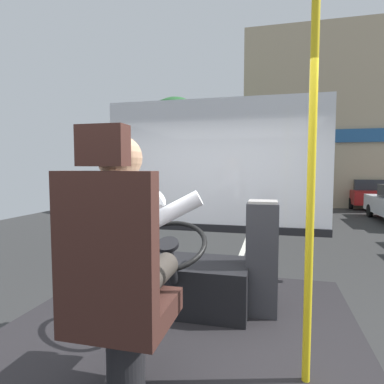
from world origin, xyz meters
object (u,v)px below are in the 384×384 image
at_px(bus_driver, 127,239).
at_px(parked_car_red, 363,192).
at_px(driver_seat, 117,290).
at_px(steering_console, 183,282).
at_px(fare_box, 262,258).
at_px(handrail_pole, 311,192).

distance_m(bus_driver, parked_car_red, 16.93).
xyz_separation_m(driver_seat, steering_console, (-0.00, 1.19, -0.38)).
xyz_separation_m(driver_seat, parked_car_red, (5.06, 16.25, -0.64)).
relative_size(driver_seat, parked_car_red, 0.31).
relative_size(steering_console, fare_box, 1.19).
xyz_separation_m(bus_driver, fare_box, (0.65, 1.13, -0.37)).
distance_m(driver_seat, bus_driver, 0.25).
xyz_separation_m(handrail_pole, fare_box, (-0.27, 0.81, -0.60)).
relative_size(handrail_pole, fare_box, 2.29).
distance_m(driver_seat, steering_console, 1.25).
height_order(fare_box, parked_car_red, fare_box).
bearing_deg(fare_box, bus_driver, -119.79).
relative_size(driver_seat, bus_driver, 1.66).
distance_m(fare_box, parked_car_red, 15.64).
height_order(driver_seat, bus_driver, driver_seat).
bearing_deg(handrail_pole, parked_car_red, 75.34).
bearing_deg(driver_seat, steering_console, 90.00).
relative_size(driver_seat, fare_box, 1.49).
xyz_separation_m(bus_driver, handrail_pole, (0.92, 0.33, 0.23)).
bearing_deg(bus_driver, fare_box, 60.21).
distance_m(steering_console, handrail_pole, 1.45).
height_order(bus_driver, parked_car_red, bus_driver).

